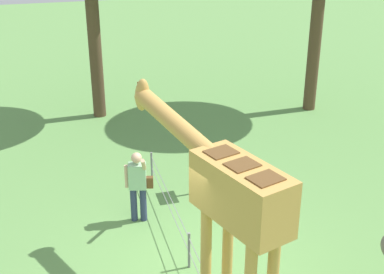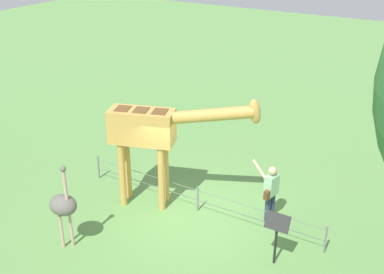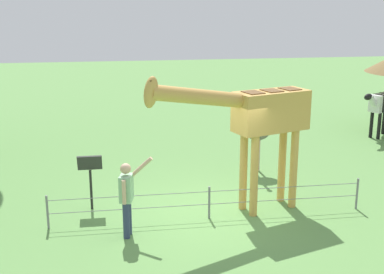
{
  "view_description": "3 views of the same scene",
  "coord_description": "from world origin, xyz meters",
  "px_view_note": "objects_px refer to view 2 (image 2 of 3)",
  "views": [
    {
      "loc": [
        -7.8,
        2.28,
        6.2
      ],
      "look_at": [
        0.95,
        -0.1,
        2.2
      ],
      "focal_mm": 49.83,
      "sensor_mm": 36.0,
      "label": 1
    },
    {
      "loc": [
        5.52,
        -9.31,
        7.3
      ],
      "look_at": [
        -0.46,
        0.68,
        1.92
      ],
      "focal_mm": 44.68,
      "sensor_mm": 36.0,
      "label": 2
    },
    {
      "loc": [
        2.03,
        10.78,
        4.79
      ],
      "look_at": [
        0.45,
        0.61,
        2.01
      ],
      "focal_mm": 48.56,
      "sensor_mm": 36.0,
      "label": 3
    }
  ],
  "objects_px": {
    "ostrich": "(63,205)",
    "info_sign": "(277,229)",
    "visitor": "(271,190)",
    "giraffe": "(155,132)"
  },
  "relations": [
    {
      "from": "ostrich",
      "to": "info_sign",
      "type": "distance_m",
      "value": 4.96
    },
    {
      "from": "info_sign",
      "to": "visitor",
      "type": "bearing_deg",
      "value": 116.83
    },
    {
      "from": "giraffe",
      "to": "info_sign",
      "type": "bearing_deg",
      "value": -10.11
    },
    {
      "from": "giraffe",
      "to": "info_sign",
      "type": "relative_size",
      "value": 2.95
    },
    {
      "from": "giraffe",
      "to": "visitor",
      "type": "relative_size",
      "value": 2.31
    },
    {
      "from": "giraffe",
      "to": "visitor",
      "type": "height_order",
      "value": "giraffe"
    },
    {
      "from": "visitor",
      "to": "ostrich",
      "type": "distance_m",
      "value": 5.17
    },
    {
      "from": "ostrich",
      "to": "info_sign",
      "type": "bearing_deg",
      "value": 23.84
    },
    {
      "from": "giraffe",
      "to": "visitor",
      "type": "bearing_deg",
      "value": 16.73
    },
    {
      "from": "ostrich",
      "to": "visitor",
      "type": "bearing_deg",
      "value": 43.59
    }
  ]
}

